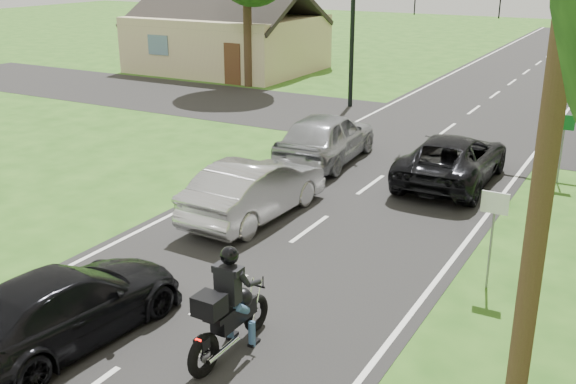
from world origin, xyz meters
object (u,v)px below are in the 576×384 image
at_px(motorcycle_rider, 228,313).
at_px(sign_green, 564,132).
at_px(utility_pole_near, 555,95).
at_px(sign_white, 494,217).
at_px(dark_car_behind, 66,306).
at_px(silver_suv, 326,137).
at_px(silver_sedan, 255,189).
at_px(traffic_signal, 538,33).
at_px(dark_suv, 453,159).

height_order(motorcycle_rider, sign_green, sign_green).
relative_size(motorcycle_rider, utility_pole_near, 0.23).
distance_m(sign_white, sign_green, 8.00).
bearing_deg(motorcycle_rider, dark_car_behind, -158.37).
bearing_deg(motorcycle_rider, sign_green, 75.15).
height_order(dark_car_behind, sign_white, sign_white).
bearing_deg(utility_pole_near, silver_suv, 126.38).
bearing_deg(silver_sedan, dark_car_behind, 94.54).
distance_m(traffic_signal, sign_green, 4.24).
xyz_separation_m(dark_car_behind, sign_white, (6.10, 5.73, 0.90)).
bearing_deg(traffic_signal, dark_suv, -105.96).
bearing_deg(utility_pole_near, sign_green, 95.72).
bearing_deg(sign_white, silver_sedan, 170.39).
bearing_deg(dark_suv, traffic_signal, -107.11).
height_order(utility_pole_near, sign_green, utility_pole_near).
relative_size(silver_suv, utility_pole_near, 0.51).
relative_size(silver_sedan, sign_green, 2.23).
bearing_deg(motorcycle_rider, dark_suv, 87.28).
xyz_separation_m(silver_sedan, traffic_signal, (4.99, 9.94, 3.35)).
distance_m(dark_car_behind, utility_pole_near, 8.80).
height_order(dark_suv, sign_green, sign_green).
relative_size(silver_sedan, dark_car_behind, 1.01).
bearing_deg(sign_green, dark_car_behind, -114.63).
distance_m(silver_suv, utility_pole_near, 14.85).
relative_size(silver_sedan, utility_pole_near, 0.47).
distance_m(motorcycle_rider, silver_suv, 11.73).
xyz_separation_m(traffic_signal, sign_green, (1.56, -3.02, -2.54)).
bearing_deg(utility_pole_near, traffic_signal, 100.14).
height_order(silver_sedan, sign_green, sign_green).
height_order(motorcycle_rider, sign_white, sign_white).
distance_m(dark_car_behind, sign_green, 15.13).
bearing_deg(traffic_signal, motorcycle_rider, -97.13).
relative_size(dark_suv, traffic_signal, 0.84).
relative_size(dark_car_behind, utility_pole_near, 0.47).
height_order(silver_suv, dark_car_behind, silver_suv).
distance_m(dark_car_behind, sign_white, 8.42).
xyz_separation_m(motorcycle_rider, sign_white, (3.33, 4.67, 0.80)).
distance_m(silver_sedan, sign_green, 9.57).
distance_m(motorcycle_rider, dark_car_behind, 2.97).
bearing_deg(sign_white, motorcycle_rider, -125.43).
relative_size(motorcycle_rider, silver_suv, 0.46).
distance_m(traffic_signal, sign_white, 11.39).
distance_m(silver_sedan, silver_suv, 5.44).
xyz_separation_m(motorcycle_rider, utility_pole_near, (4.83, -0.31, 4.29)).
xyz_separation_m(silver_sedan, dark_car_behind, (0.26, -6.81, -0.10)).
height_order(silver_suv, utility_pole_near, utility_pole_near).
bearing_deg(utility_pole_near, motorcycle_rider, 176.36).
bearing_deg(dark_car_behind, silver_suv, -81.35).
xyz_separation_m(silver_sedan, sign_green, (6.56, 6.92, 0.81)).
xyz_separation_m(dark_car_behind, traffic_signal, (4.73, 16.75, 3.44)).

